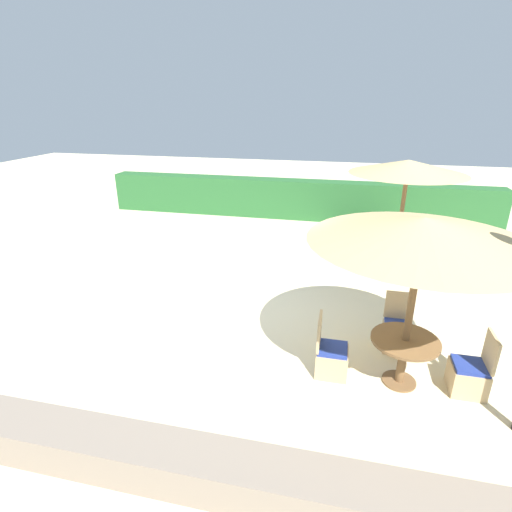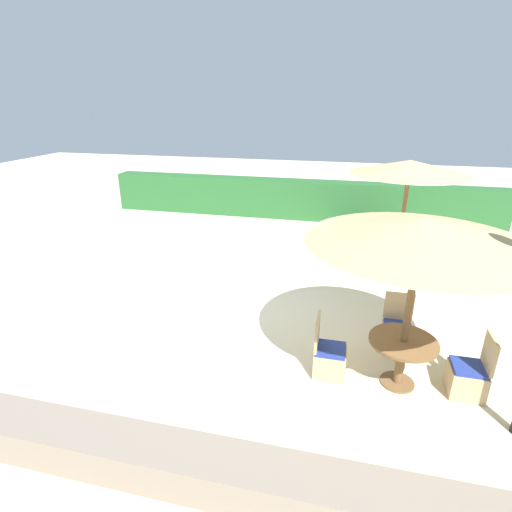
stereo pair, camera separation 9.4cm
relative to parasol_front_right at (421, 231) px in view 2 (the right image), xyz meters
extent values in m
plane|color=beige|center=(-2.63, 1.58, -2.31)|extent=(40.00, 40.00, 0.00)
cube|color=#28602D|center=(-2.63, 8.20, -1.67)|extent=(13.00, 0.70, 1.29)
cube|color=gray|center=(-2.63, -2.20, -2.09)|extent=(10.00, 0.56, 0.45)
cylinder|color=brown|center=(0.00, 0.00, -1.11)|extent=(0.10, 0.10, 2.40)
cone|color=tan|center=(0.00, 0.00, 0.01)|extent=(2.88, 2.88, 0.32)
cylinder|color=brown|center=(0.00, 0.00, -2.30)|extent=(0.48, 0.48, 0.03)
cylinder|color=brown|center=(0.00, 0.00, -1.97)|extent=(0.12, 0.12, 0.69)
cylinder|color=brown|center=(0.00, 0.00, -1.61)|extent=(0.94, 0.94, 0.04)
cube|color=tan|center=(0.89, 0.01, -2.11)|extent=(0.46, 0.46, 0.40)
cube|color=#233893|center=(0.89, 0.01, -1.89)|extent=(0.42, 0.42, 0.05)
cube|color=tan|center=(1.10, 0.01, -1.62)|extent=(0.04, 0.46, 0.48)
cube|color=tan|center=(-0.98, 0.00, -2.11)|extent=(0.46, 0.46, 0.40)
cube|color=#233893|center=(-0.98, 0.00, -1.89)|extent=(0.42, 0.42, 0.05)
cube|color=tan|center=(-1.19, 0.00, -1.62)|extent=(0.04, 0.46, 0.48)
cube|color=tan|center=(0.04, 0.88, -2.11)|extent=(0.46, 0.46, 0.40)
cube|color=#233893|center=(0.04, 0.88, -1.89)|extent=(0.42, 0.42, 0.05)
cube|color=tan|center=(0.04, 1.09, -1.62)|extent=(0.46, 0.04, 0.48)
cylinder|color=brown|center=(0.40, 4.88, -1.10)|extent=(0.10, 0.10, 2.44)
cone|color=tan|center=(0.40, 4.88, 0.04)|extent=(2.71, 2.71, 0.32)
cylinder|color=brown|center=(0.40, 4.88, -2.30)|extent=(0.48, 0.48, 0.03)
cylinder|color=brown|center=(0.40, 4.88, -1.98)|extent=(0.12, 0.12, 0.67)
cylinder|color=brown|center=(0.40, 4.88, -1.62)|extent=(1.15, 1.15, 0.04)
cube|color=tan|center=(-0.61, 4.92, -2.11)|extent=(0.46, 0.46, 0.40)
cube|color=#233893|center=(-0.61, 4.92, -1.89)|extent=(0.42, 0.42, 0.05)
cube|color=tan|center=(-0.82, 4.92, -1.62)|extent=(0.04, 0.46, 0.48)
cube|color=tan|center=(0.37, 3.86, -2.11)|extent=(0.46, 0.46, 0.40)
cube|color=#233893|center=(0.37, 3.86, -1.89)|extent=(0.42, 0.42, 0.05)
cube|color=tan|center=(0.37, 3.65, -1.62)|extent=(0.46, 0.04, 0.48)
cube|color=tan|center=(1.39, 4.89, -2.11)|extent=(0.46, 0.46, 0.40)
cube|color=#233893|center=(1.39, 4.89, -1.89)|extent=(0.42, 0.42, 0.05)
cube|color=tan|center=(1.60, 4.89, -1.62)|extent=(0.04, 0.46, 0.48)
cube|color=tan|center=(0.37, 5.92, -2.11)|extent=(0.46, 0.46, 0.40)
cube|color=#233893|center=(0.37, 5.92, -1.89)|extent=(0.42, 0.42, 0.05)
cube|color=tan|center=(0.37, 6.13, -1.62)|extent=(0.46, 0.04, 0.48)
camera|label=1|loc=(-0.99, -5.06, 1.54)|focal=28.00mm
camera|label=2|loc=(-0.90, -5.04, 1.54)|focal=28.00mm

